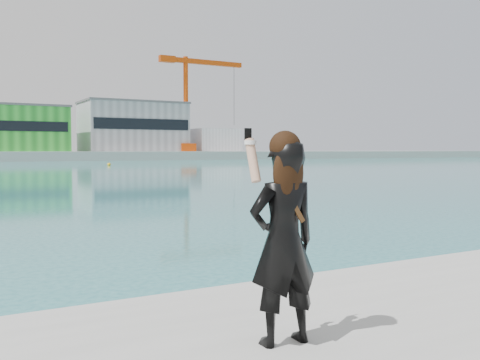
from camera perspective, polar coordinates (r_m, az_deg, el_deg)
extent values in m
cube|color=gray|center=(139.17, -11.33, 5.49)|extent=(25.00, 15.00, 12.00)
cube|color=black|center=(131.99, -10.32, 5.89)|extent=(23.75, 0.20, 2.64)
cube|color=#59595B|center=(139.57, -11.36, 8.06)|extent=(25.50, 15.30, 0.50)
cube|color=silver|center=(145.54, -2.78, 4.27)|extent=(12.00, 10.00, 6.00)
cube|color=#CF430C|center=(137.67, -5.77, 3.48)|extent=(4.00, 4.00, 2.00)
cylinder|color=#CF430C|center=(138.25, -5.80, 8.46)|extent=(1.20, 1.20, 22.00)
cube|color=#CF430C|center=(141.99, -3.55, 12.40)|extent=(20.00, 1.20, 1.20)
cube|color=#CF430C|center=(137.64, -7.78, 12.67)|extent=(4.00, 1.60, 1.60)
cylinder|color=black|center=(144.56, -0.64, 9.04)|extent=(0.10, 0.10, 16.00)
cylinder|color=silver|center=(127.80, -18.08, 4.71)|extent=(0.16, 0.16, 8.00)
cube|color=red|center=(128.06, -17.84, 6.23)|extent=(1.20, 0.04, 0.80)
sphere|color=#FFB40D|center=(82.78, -13.80, 1.51)|extent=(0.50, 0.50, 0.50)
imported|color=black|center=(4.25, 4.64, -6.67)|extent=(0.60, 0.41, 1.62)
sphere|color=black|center=(4.17, 4.83, 3.58)|extent=(0.25, 0.25, 0.25)
ellipsoid|color=black|center=(4.13, 5.18, 0.73)|extent=(0.27, 0.14, 0.43)
cylinder|color=tan|center=(4.16, 1.38, 2.10)|extent=(0.08, 0.19, 0.35)
cylinder|color=white|center=(4.20, 1.12, 4.03)|extent=(0.10, 0.10, 0.03)
cube|color=black|center=(4.23, 0.86, 4.75)|extent=(0.06, 0.02, 0.12)
cube|color=#4C2D14|center=(4.15, 5.63, -2.40)|extent=(0.23, 0.02, 0.33)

